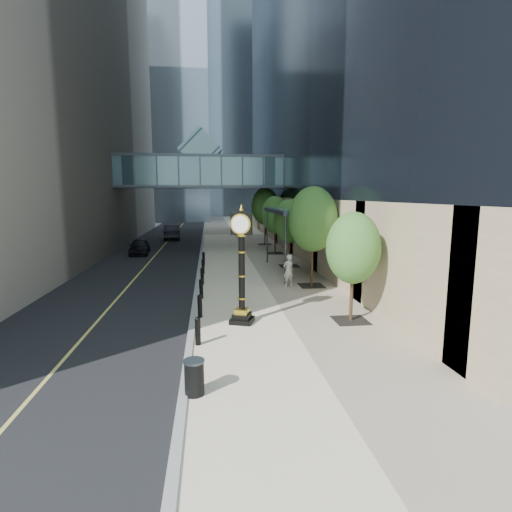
# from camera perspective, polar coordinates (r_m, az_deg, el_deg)

# --- Properties ---
(ground) EXTENTS (320.00, 320.00, 0.00)m
(ground) POSITION_cam_1_polar(r_m,az_deg,el_deg) (13.84, 3.21, -13.79)
(ground) COLOR gray
(ground) RESTS_ON ground
(road) EXTENTS (8.00, 180.00, 0.02)m
(road) POSITION_cam_1_polar(r_m,az_deg,el_deg) (53.06, -11.82, 2.88)
(road) COLOR black
(road) RESTS_ON ground
(sidewalk) EXTENTS (8.00, 180.00, 0.06)m
(sidewalk) POSITION_cam_1_polar(r_m,az_deg,el_deg) (52.95, -3.16, 3.06)
(sidewalk) COLOR beige
(sidewalk) RESTS_ON ground
(curb) EXTENTS (0.25, 180.00, 0.07)m
(curb) POSITION_cam_1_polar(r_m,az_deg,el_deg) (52.85, -7.50, 3.00)
(curb) COLOR gray
(curb) RESTS_ON ground
(distant_tower_a) EXTENTS (24.00, 22.00, 78.00)m
(distant_tower_a) POSITION_cam_1_polar(r_m,az_deg,el_deg) (94.57, -15.40, 29.38)
(distant_tower_a) COLOR #93A4B9
(distant_tower_a) RESTS_ON ground
(distant_tower_b) EXTENTS (26.00, 24.00, 90.00)m
(distant_tower_b) POSITION_cam_1_polar(r_m,az_deg,el_deg) (115.22, -0.78, 28.95)
(distant_tower_b) COLOR #93A4B9
(distant_tower_b) RESTS_ON ground
(distant_tower_c) EXTENTS (22.00, 22.00, 65.00)m
(distant_tower_c) POSITION_cam_1_polar(r_m,az_deg,el_deg) (135.39, -8.69, 20.29)
(distant_tower_c) COLOR #93A4B9
(distant_tower_c) RESTS_ON ground
(skywalk) EXTENTS (17.00, 4.20, 5.80)m
(skywalk) POSITION_cam_1_polar(r_m,az_deg,el_deg) (40.66, -7.94, 12.11)
(skywalk) COLOR slate
(skywalk) RESTS_ON ground
(entrance_canopy) EXTENTS (3.00, 8.00, 4.38)m
(entrance_canopy) POSITION_cam_1_polar(r_m,az_deg,el_deg) (27.21, 5.47, 6.40)
(entrance_canopy) COLOR #383F44
(entrance_canopy) RESTS_ON ground
(bollard_row) EXTENTS (0.20, 16.20, 0.90)m
(bollard_row) POSITION_cam_1_polar(r_m,az_deg,el_deg) (22.12, -7.75, -3.82)
(bollard_row) COLOR black
(bollard_row) RESTS_ON sidewalk
(street_trees) EXTENTS (2.90, 28.56, 5.97)m
(street_trees) POSITION_cam_1_polar(r_m,az_deg,el_deg) (30.76, 4.27, 5.78)
(street_trees) COLOR black
(street_trees) RESTS_ON sidewalk
(street_clock) EXTENTS (1.14, 1.14, 4.73)m
(street_clock) POSITION_cam_1_polar(r_m,az_deg,el_deg) (16.23, -2.05, -2.58)
(street_clock) COLOR black
(street_clock) RESTS_ON sidewalk
(trash_bin) EXTENTS (0.61, 0.61, 0.90)m
(trash_bin) POSITION_cam_1_polar(r_m,az_deg,el_deg) (11.13, -8.81, -16.89)
(trash_bin) COLOR black
(trash_bin) RESTS_ON sidewalk
(pedestrian) EXTENTS (0.80, 0.67, 1.87)m
(pedestrian) POSITION_cam_1_polar(r_m,az_deg,el_deg) (22.93, 4.65, -2.08)
(pedestrian) COLOR beige
(pedestrian) RESTS_ON sidewalk
(car_near) EXTENTS (1.92, 4.13, 1.37)m
(car_near) POSITION_cam_1_polar(r_m,az_deg,el_deg) (37.09, -16.32, 1.31)
(car_near) COLOR black
(car_near) RESTS_ON road
(car_far) EXTENTS (2.19, 5.32, 1.71)m
(car_far) POSITION_cam_1_polar(r_m,az_deg,el_deg) (48.63, -11.89, 3.38)
(car_far) COLOR black
(car_far) RESTS_ON road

